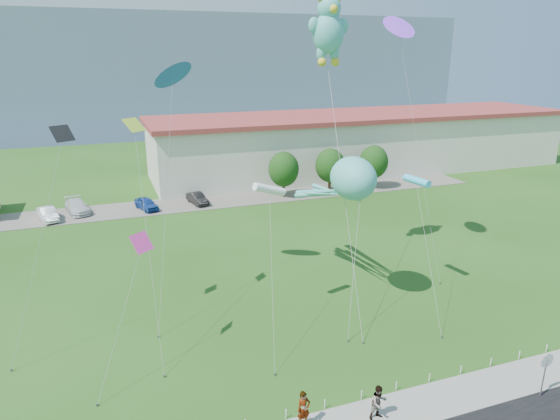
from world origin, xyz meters
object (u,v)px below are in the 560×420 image
Objects in this scene: stop_sign at (546,365)px; teddy_bear_kite at (329,28)px; parked_car_white at (77,206)px; parked_car_silver at (48,214)px; warehouse at (363,141)px; parked_car_blue at (146,204)px; parked_car_black at (197,198)px; octopus_kite at (342,186)px; pedestrian_right at (379,403)px; pedestrian_left at (304,409)px.

teddy_bear_kite is (-3.21, 19.12, 16.22)m from stop_sign.
teddy_bear_kite is (19.20, -20.84, 17.33)m from parked_car_white.
parked_car_silver is (-25.14, 38.26, -1.15)m from stop_sign.
parked_car_white is at bearing -168.03° from warehouse.
parked_car_blue reaches higher than parked_car_black.
octopus_kite reaches higher than parked_car_white.
stop_sign is 15.43m from octopus_kite.
pedestrian_right is 0.15× the size of octopus_kite.
pedestrian_right is 37.51m from parked_car_black.
parked_car_silver is at bearing 163.99° from parked_car_blue.
warehouse is 35.13× the size of pedestrian_right.
pedestrian_left is 36.80m from parked_car_black.
octopus_kite is (7.31, 11.28, 7.02)m from pedestrian_left.
stop_sign is 0.66× the size of parked_car_blue.
pedestrian_left is (-28.45, -46.11, -3.13)m from warehouse.
pedestrian_right is 0.46× the size of parked_car_black.
parked_car_blue is 5.62m from parked_car_black.
pedestrian_right reaches higher than parked_car_silver.
warehouse is at bearing -1.35° from parked_car_blue.
parked_car_white is 32.79m from octopus_kite.
parked_car_silver is 1.06× the size of parked_car_blue.
warehouse is 28.03m from parked_car_black.
parked_car_silver is 9.83m from parked_car_blue.
pedestrian_right is at bearing -106.58° from teddy_bear_kite.
parked_car_blue is at bearing -23.61° from parked_car_white.
pedestrian_right reaches higher than parked_car_black.
parked_car_white is (-13.91, 38.62, -0.22)m from pedestrian_right.
parked_car_silver is 15.46m from parked_car_black.
parked_car_silver is at bearing 110.15° from pedestrian_right.
octopus_kite reaches higher than pedestrian_right.
stop_sign reaches higher than parked_car_white.
stop_sign reaches higher than parked_car_blue.
pedestrian_left is at bearing -121.68° from warehouse.
parked_car_silver is (-13.18, 36.16, -0.27)m from pedestrian_left.
stop_sign is 1.44× the size of pedestrian_right.
stop_sign is 12.17m from pedestrian_left.
teddy_bear_kite reaches higher than pedestrian_left.
parked_car_black is at bearing -18.01° from parked_car_white.
teddy_bear_kite reaches higher than parked_car_silver.
parked_car_silver is 3.22m from parked_car_white.
parked_car_black is (5.62, 0.21, -0.02)m from parked_car_blue.
pedestrian_left is at bearing -122.96° from octopus_kite.
parked_car_silver is at bearing 138.88° from teddy_bear_kite.
warehouse is 16.14× the size of parked_car_blue.
teddy_bear_kite is at bearing -84.25° from parked_car_black.
stop_sign is at bearing -15.04° from pedestrian_left.
warehouse is 2.99× the size of teddy_bear_kite.
parked_car_black is 0.32× the size of octopus_kite.
warehouse is 53.21m from pedestrian_right.
stop_sign reaches higher than pedestrian_left.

